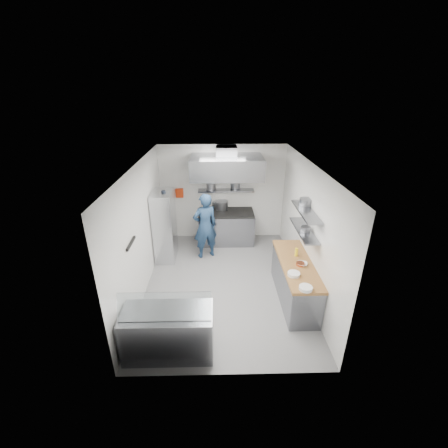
{
  "coord_description": "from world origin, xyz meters",
  "views": [
    {
      "loc": [
        -0.15,
        -5.87,
        4.18
      ],
      "look_at": [
        0.0,
        0.6,
        1.25
      ],
      "focal_mm": 24.0,
      "sensor_mm": 36.0,
      "label": 1
    }
  ],
  "objects_px": {
    "gas_range": "(226,228)",
    "display_case": "(169,332)",
    "chef": "(205,226)",
    "wire_rack": "(165,226)"
  },
  "relations": [
    {
      "from": "chef",
      "to": "wire_rack",
      "type": "distance_m",
      "value": 1.05
    },
    {
      "from": "chef",
      "to": "display_case",
      "type": "height_order",
      "value": "chef"
    },
    {
      "from": "gas_range",
      "to": "display_case",
      "type": "xyz_separation_m",
      "value": [
        -1.1,
        -4.1,
        -0.03
      ]
    },
    {
      "from": "chef",
      "to": "display_case",
      "type": "xyz_separation_m",
      "value": [
        -0.52,
        -3.26,
        -0.47
      ]
    },
    {
      "from": "chef",
      "to": "wire_rack",
      "type": "bearing_deg",
      "value": -20.77
    },
    {
      "from": "chef",
      "to": "wire_rack",
      "type": "relative_size",
      "value": 0.97
    },
    {
      "from": "gas_range",
      "to": "display_case",
      "type": "height_order",
      "value": "gas_range"
    },
    {
      "from": "gas_range",
      "to": "display_case",
      "type": "distance_m",
      "value": 4.25
    },
    {
      "from": "wire_rack",
      "to": "display_case",
      "type": "bearing_deg",
      "value": -80.72
    },
    {
      "from": "gas_range",
      "to": "wire_rack",
      "type": "bearing_deg",
      "value": -152.26
    }
  ]
}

